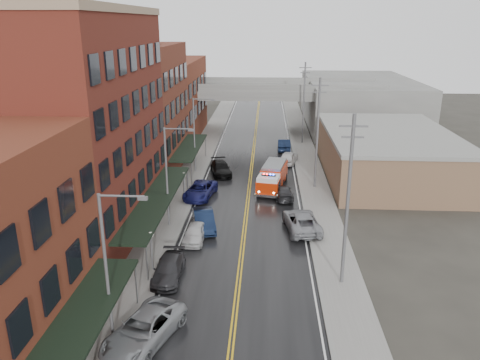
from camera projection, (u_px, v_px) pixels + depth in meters
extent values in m
cube|color=black|center=(248.00, 203.00, 47.30)|extent=(11.00, 160.00, 0.02)
cube|color=slate|center=(176.00, 201.00, 47.67)|extent=(3.00, 160.00, 0.15)
cube|color=slate|center=(320.00, 204.00, 46.88)|extent=(3.00, 160.00, 0.15)
cube|color=gray|center=(192.00, 201.00, 47.58)|extent=(0.30, 160.00, 0.15)
cube|color=gray|center=(304.00, 203.00, 46.97)|extent=(0.30, 160.00, 0.15)
cube|color=maroon|center=(84.00, 129.00, 38.52)|extent=(9.00, 20.00, 18.00)
cube|color=brown|center=(140.00, 110.00, 55.55)|extent=(9.00, 15.00, 15.00)
cube|color=maroon|center=(170.00, 99.00, 72.59)|extent=(9.00, 20.00, 12.00)
cube|color=brown|center=(387.00, 155.00, 55.09)|extent=(14.00, 22.00, 5.00)
cube|color=slate|center=(358.00, 102.00, 82.89)|extent=(18.00, 30.00, 8.00)
cube|color=black|center=(67.00, 341.00, 22.15)|extent=(2.60, 16.00, 0.18)
cylinder|color=slate|center=(136.00, 285.00, 29.76)|extent=(0.10, 0.10, 3.00)
cube|color=black|center=(157.00, 198.00, 40.12)|extent=(2.60, 18.00, 0.18)
cylinder|color=slate|center=(147.00, 263.00, 32.41)|extent=(0.10, 0.10, 3.00)
cylinder|color=slate|center=(187.00, 183.00, 48.68)|extent=(0.10, 0.10, 3.00)
cube|color=black|center=(190.00, 147.00, 56.68)|extent=(2.60, 13.00, 0.18)
cylinder|color=slate|center=(192.00, 174.00, 51.32)|extent=(0.10, 0.10, 3.00)
cylinder|color=slate|center=(206.00, 147.00, 62.87)|extent=(0.10, 0.10, 3.00)
cylinder|color=#59595B|center=(152.00, 254.00, 33.95)|extent=(0.14, 0.14, 2.80)
sphere|color=silver|center=(150.00, 235.00, 33.47)|extent=(0.44, 0.44, 0.44)
cylinder|color=#59595B|center=(184.00, 189.00, 47.20)|extent=(0.14, 0.14, 2.80)
sphere|color=silver|center=(184.00, 175.00, 46.72)|extent=(0.44, 0.44, 0.44)
cylinder|color=#59595B|center=(106.00, 271.00, 25.42)|extent=(0.18, 0.18, 9.00)
cylinder|color=#59595B|center=(121.00, 196.00, 23.94)|extent=(2.40, 0.12, 0.12)
cube|color=#59595B|center=(143.00, 198.00, 23.92)|extent=(0.50, 0.22, 0.18)
cylinder|color=#59595B|center=(167.00, 178.00, 40.55)|extent=(0.18, 0.18, 9.00)
cylinder|color=#59595B|center=(178.00, 129.00, 39.08)|extent=(2.40, 0.12, 0.12)
cube|color=#59595B|center=(191.00, 130.00, 39.05)|extent=(0.50, 0.22, 0.18)
cylinder|color=#59595B|center=(194.00, 136.00, 55.69)|extent=(0.18, 0.18, 9.00)
cylinder|color=#59595B|center=(203.00, 99.00, 54.22)|extent=(2.40, 0.12, 0.12)
cube|color=#59595B|center=(213.00, 100.00, 54.19)|extent=(0.50, 0.22, 0.18)
cylinder|color=#59595B|center=(348.00, 204.00, 30.80)|extent=(0.24, 0.24, 12.00)
cube|color=#59595B|center=(354.00, 126.00, 29.14)|extent=(1.80, 0.12, 0.12)
cube|color=#59595B|center=(353.00, 137.00, 29.36)|extent=(1.40, 0.12, 0.12)
cylinder|color=#59595B|center=(317.00, 135.00, 49.72)|extent=(0.24, 0.24, 12.00)
cube|color=#59595B|center=(320.00, 85.00, 48.06)|extent=(1.80, 0.12, 0.12)
cube|color=#59595B|center=(320.00, 92.00, 48.28)|extent=(1.40, 0.12, 0.12)
cylinder|color=#59595B|center=(304.00, 104.00, 68.64)|extent=(0.24, 0.24, 12.00)
cube|color=#59595B|center=(305.00, 68.00, 66.98)|extent=(1.80, 0.12, 0.12)
cube|color=#59595B|center=(305.00, 73.00, 67.20)|extent=(1.40, 0.12, 0.12)
cube|color=slate|center=(256.00, 92.00, 75.41)|extent=(40.00, 10.00, 1.50)
cube|color=slate|center=(189.00, 114.00, 77.20)|extent=(1.60, 8.00, 6.00)
cube|color=slate|center=(323.00, 115.00, 76.02)|extent=(1.60, 8.00, 6.00)
cube|color=#B82608|center=(274.00, 174.00, 51.92)|extent=(3.15, 5.34, 1.91)
cube|color=#B82608|center=(268.00, 186.00, 48.74)|extent=(2.67, 2.74, 1.37)
cube|color=silver|center=(269.00, 178.00, 48.45)|extent=(2.52, 2.54, 0.46)
cube|color=black|center=(269.00, 183.00, 48.82)|extent=(2.52, 1.85, 0.73)
cube|color=slate|center=(274.00, 164.00, 51.57)|extent=(2.86, 4.94, 0.27)
cube|color=black|center=(269.00, 175.00, 48.36)|extent=(1.48, 0.52, 0.13)
sphere|color=#FF0C0C|center=(264.00, 174.00, 48.44)|extent=(0.18, 0.18, 0.18)
sphere|color=#1933FF|center=(273.00, 175.00, 48.22)|extent=(0.18, 0.18, 0.18)
cylinder|color=black|center=(259.00, 192.00, 49.10)|extent=(0.95, 0.48, 0.91)
cylinder|color=black|center=(278.00, 193.00, 48.65)|extent=(0.95, 0.48, 0.91)
cylinder|color=black|center=(264.00, 182.00, 52.04)|extent=(0.95, 0.48, 0.91)
cylinder|color=black|center=(282.00, 184.00, 51.59)|extent=(0.95, 0.48, 0.91)
cylinder|color=black|center=(268.00, 176.00, 54.13)|extent=(0.95, 0.48, 0.91)
cylinder|color=black|center=(285.00, 177.00, 53.68)|extent=(0.95, 0.48, 0.91)
imported|color=gray|center=(144.00, 329.00, 26.50)|extent=(4.56, 6.51, 1.65)
imported|color=#2B2B2E|center=(169.00, 269.00, 33.24)|extent=(1.98, 4.79, 1.39)
imported|color=silver|center=(195.00, 233.00, 38.96)|extent=(1.90, 4.27, 1.43)
imported|color=#0D1932|center=(204.00, 220.00, 41.20)|extent=(2.79, 5.16, 1.61)
imported|color=#161854|center=(200.00, 190.00, 48.65)|extent=(3.43, 5.89, 1.54)
imported|color=black|center=(221.00, 168.00, 55.95)|extent=(3.30, 5.63, 1.53)
imported|color=gray|center=(302.00, 221.00, 40.94)|extent=(3.50, 6.21, 1.64)
imported|color=#27272A|center=(283.00, 192.00, 48.45)|extent=(2.34, 4.74, 1.32)
imported|color=silver|center=(289.00, 157.00, 60.39)|extent=(2.96, 4.99, 1.59)
imported|color=black|center=(284.00, 144.00, 66.69)|extent=(1.77, 5.00, 1.64)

